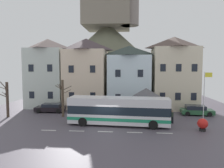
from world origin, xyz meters
The scene contains 20 objects.
ground_plane centered at (0.00, 0.00, -0.03)m, with size 40.00×60.00×0.07m.
townhouse_00 centered at (-11.31, 12.16, 5.72)m, with size 6.00×6.37×11.43m.
townhouse_01 centered at (-4.77, 12.30, 5.72)m, with size 6.66×6.66×11.45m.
townhouse_02 centered at (2.43, 11.73, 5.07)m, with size 6.72×5.53×10.14m.
townhouse_03 centered at (9.69, 12.26, 5.78)m, with size 6.81×6.58×11.56m.
hilltop_castle centered at (-3.07, 30.75, 9.39)m, with size 39.81×39.81×24.63m.
transit_bus centered at (1.23, 1.23, 1.61)m, with size 11.64×3.46×3.18m.
bus_shelter centered at (4.71, 5.55, 3.11)m, with size 3.60×3.60×3.86m.
parked_car_00 centered at (-9.18, 7.39, 0.63)m, with size 4.40×2.10×1.26m.
parked_car_01 centered at (11.84, 7.18, 0.65)m, with size 4.41×2.22×1.32m.
parked_car_02 centered at (6.20, 6.79, 0.65)m, with size 4.38×2.19×1.33m.
parked_car_03 centered at (-3.63, 7.35, 0.64)m, with size 4.50×2.27×1.30m.
pedestrian_00 centered at (7.54, 2.41, 0.86)m, with size 0.29×0.30×1.56m.
pedestrian_01 centered at (5.88, 2.96, 0.88)m, with size 0.32×0.30×1.55m.
pedestrian_02 centered at (4.85, 2.85, 0.80)m, with size 0.36×0.35×1.50m.
public_bench centered at (4.57, 8.12, 0.47)m, with size 1.71×0.48×0.87m.
flagpole centered at (11.73, 3.95, 3.56)m, with size 0.95×0.10×6.06m.
harbour_buoy centered at (10.06, -0.42, 0.74)m, with size 1.07×1.07×1.32m.
bare_tree_00 centered at (-13.75, 3.88, 2.44)m, with size 1.70×1.71×4.82m.
bare_tree_01 centered at (-6.44, 4.70, 2.58)m, with size 2.37×1.40×4.95m.
Camera 1 is at (2.36, -22.23, 6.54)m, focal length 33.25 mm.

